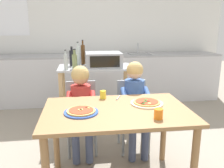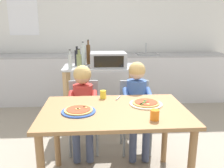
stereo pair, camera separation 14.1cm
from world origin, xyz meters
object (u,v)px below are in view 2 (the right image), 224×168
drinking_cup_yellow (103,94)px  serving_spoon (118,98)px  drinking_cup_orange (155,115)px  dining_table (114,121)px  kitchen_island_cart (100,87)px  bottle_brown_beer (77,57)px  dining_chair_right (135,110)px  child_in_blue_striped_shirt (137,98)px  child_in_red_shirt (83,99)px  toaster_oven (108,59)px  dining_chair_left (84,111)px  pizza_plate_cream (146,103)px  bottle_squat_spirits (70,61)px  pizza_plate_blue_rimmed (79,111)px  bottle_clear_vinegar (79,60)px  bottle_tall_green_wine (83,56)px  bottle_dark_olive_oil (88,54)px

drinking_cup_yellow → serving_spoon: (0.15, -0.02, -0.03)m
drinking_cup_orange → dining_table: bearing=139.4°
kitchen_island_cart → bottle_brown_beer: bottle_brown_beer is taller
dining_chair_right → child_in_blue_striped_shirt: child_in_blue_striped_shirt is taller
child_in_red_shirt → bottle_brown_beer: bearing=97.6°
toaster_oven → dining_chair_left: bearing=-118.6°
serving_spoon → pizza_plate_cream: bearing=-40.7°
bottle_squat_spirits → dining_chair_left: 0.69m
toaster_oven → child_in_blue_striped_shirt: 0.85m
dining_table → serving_spoon: serving_spoon is taller
dining_table → kitchen_island_cart: bearing=94.2°
bottle_brown_beer → pizza_plate_blue_rimmed: bearing=-85.7°
bottle_clear_vinegar → dining_chair_left: bottle_clear_vinegar is taller
pizza_plate_cream → child_in_blue_striped_shirt: bearing=90.0°
bottle_tall_green_wine → child_in_blue_striped_shirt: 1.10m
dining_chair_right → bottle_clear_vinegar: bearing=142.3°
bottle_clear_vinegar → dining_table: bearing=-72.7°
toaster_oven → dining_table: bearing=-90.7°
bottle_brown_beer → drinking_cup_yellow: (0.33, -1.09, -0.22)m
dining_table → child_in_blue_striped_shirt: bearing=61.8°
kitchen_island_cart → dining_table: (0.10, -1.31, 0.05)m
pizza_plate_cream → dining_table: bearing=-161.0°
bottle_dark_olive_oil → dining_table: (0.26, -1.51, -0.40)m
child_in_blue_striped_shirt → bottle_brown_beer: bearing=129.7°
dining_table → drinking_cup_yellow: 0.36m
bottle_clear_vinegar → dining_chair_right: bearing=-37.7°
kitchen_island_cart → bottle_clear_vinegar: size_ratio=3.93×
dining_table → dining_chair_right: size_ratio=1.56×
child_in_red_shirt → child_in_blue_striped_shirt: bearing=-2.8°
toaster_oven → bottle_brown_beer: bearing=164.1°
child_in_red_shirt → pizza_plate_cream: (0.60, -0.48, 0.10)m
bottle_clear_vinegar → dining_chair_left: (0.07, -0.49, -0.52)m
bottle_clear_vinegar → serving_spoon: bottle_clear_vinegar is taller
serving_spoon → dining_chair_left: bearing=132.5°
bottle_brown_beer → child_in_blue_striped_shirt: bearing=-50.3°
bottle_brown_beer → child_in_red_shirt: size_ratio=0.26×
dining_chair_left → drinking_cup_yellow: bearing=-60.4°
bottle_dark_olive_oil → drinking_cup_yellow: size_ratio=4.43×
bottle_brown_beer → bottle_clear_vinegar: bearing=-79.2°
child_in_blue_striped_shirt → bottle_squat_spirits: bearing=143.8°
child_in_blue_striped_shirt → drinking_cup_yellow: size_ratio=13.23×
bottle_squat_spirits → child_in_blue_striped_shirt: (0.78, -0.57, -0.33)m
child_in_blue_striped_shirt → child_in_red_shirt: bearing=177.2°
dining_chair_right → bottle_tall_green_wine: bearing=131.3°
drinking_cup_orange → dining_chair_right: bearing=89.5°
bottle_clear_vinegar → dining_table: bottle_clear_vinegar is taller
dining_chair_right → serving_spoon: bearing=-122.4°
bottle_squat_spirits → toaster_oven: bearing=18.3°
bottle_dark_olive_oil → dining_table: bottle_dark_olive_oil is taller
drinking_cup_orange → bottle_dark_olive_oil: bearing=107.3°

